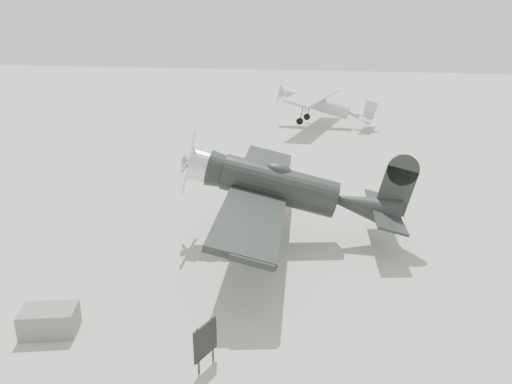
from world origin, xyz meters
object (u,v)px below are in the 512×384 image
Objects in this scene: lowwing_monoplane at (290,189)px; highwing_monoplane at (321,102)px; equipment_block at (49,321)px; sign_board at (205,341)px.

lowwing_monoplane is 23.78m from highwing_monoplane.
equipment_block is 1.16× the size of sign_board.
highwing_monoplane is 31.81m from equipment_block.
lowwing_monoplane is 9.57m from equipment_block.
highwing_monoplane is 9.24× the size of sign_board.
equipment_block is at bearing -89.83° from highwing_monoplane.
highwing_monoplane is 31.96m from sign_board.
lowwing_monoplane is 8.33× the size of equipment_block.
highwing_monoplane is 7.96× the size of equipment_block.
lowwing_monoplane is at bearing 54.85° from equipment_block.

